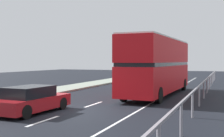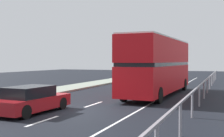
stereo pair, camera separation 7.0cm
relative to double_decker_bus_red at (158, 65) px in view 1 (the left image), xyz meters
The scene contains 5 objects.
ground_plane 8.84m from the double_decker_bus_red, 107.11° to the right, with size 74.63×120.00×0.10m, color black.
lane_paint_markings 2.34m from the double_decker_bus_red, 164.52° to the left, with size 3.17×46.00×0.01m.
bridge_side_railing 3.65m from the double_decker_bus_red, 14.26° to the left, with size 0.10×42.00×1.19m.
double_decker_bus_red is the anchor object (origin of this frame).
hatchback_car_near 10.55m from the double_decker_bus_red, 113.67° to the right, with size 1.99×4.29×1.32m.
Camera 1 is at (7.20, -13.12, 2.58)m, focal length 46.56 mm.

